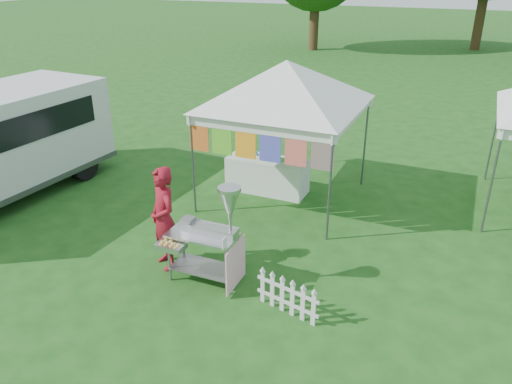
% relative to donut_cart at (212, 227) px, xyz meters
% --- Properties ---
extents(ground, '(120.00, 120.00, 0.00)m').
position_rel_donut_cart_xyz_m(ground, '(-0.16, 0.01, -1.01)').
color(ground, '#1A4C15').
rests_on(ground, ground).
extents(canopy_main, '(4.24, 4.24, 3.45)m').
position_rel_donut_cart_xyz_m(canopy_main, '(-0.16, 3.51, 1.97)').
color(canopy_main, '#59595E').
rests_on(canopy_main, ground).
extents(donut_cart, '(1.24, 0.87, 1.72)m').
position_rel_donut_cart_xyz_m(donut_cart, '(0.00, 0.00, 0.00)').
color(donut_cart, gray).
rests_on(donut_cart, ground).
extents(vendor, '(0.78, 0.73, 1.79)m').
position_rel_donut_cart_xyz_m(vendor, '(-0.98, 0.13, -0.12)').
color(vendor, maroon).
rests_on(vendor, ground).
extents(picket_fence, '(1.06, 0.28, 0.56)m').
position_rel_donut_cart_xyz_m(picket_fence, '(1.36, -0.26, -0.73)').
color(picket_fence, silver).
rests_on(picket_fence, ground).
extents(display_table, '(1.80, 0.70, 0.77)m').
position_rel_donut_cart_xyz_m(display_table, '(-0.62, 3.69, -0.63)').
color(display_table, white).
rests_on(display_table, ground).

